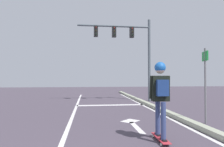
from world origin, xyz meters
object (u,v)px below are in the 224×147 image
(skateboard, at_px, (161,138))
(traffic_signal_mast, at_px, (128,42))
(skater, at_px, (160,89))
(street_sign_post, at_px, (205,74))

(skateboard, relative_size, traffic_signal_mast, 0.17)
(skater, xyz_separation_m, street_sign_post, (2.03, 1.49, 0.36))
(skateboard, xyz_separation_m, traffic_signal_mast, (0.82, 7.50, 3.54))
(traffic_signal_mast, distance_m, street_sign_post, 6.48)
(skateboard, distance_m, skater, 1.11)
(skateboard, xyz_separation_m, skater, (-0.00, -0.02, 1.11))
(traffic_signal_mast, relative_size, street_sign_post, 2.13)
(skater, distance_m, traffic_signal_mast, 7.94)
(skateboard, relative_size, skater, 0.51)
(skateboard, xyz_separation_m, street_sign_post, (2.03, 1.48, 1.47))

